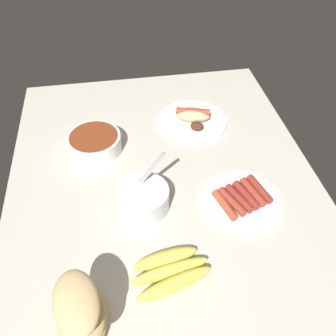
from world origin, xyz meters
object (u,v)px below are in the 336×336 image
object	(u,v)px
bowl_coleslaw	(143,198)
banana_bunch	(170,271)
plate_hotdog_assembled	(193,119)
bowl_chili	(95,142)
plate_sausages	(242,199)
bread_stack	(82,314)

from	to	relation	value
bowl_coleslaw	banana_bunch	distance (cm)	21.81
plate_hotdog_assembled	banana_bunch	bearing A→B (deg)	162.72
bowl_chili	banana_bunch	size ratio (longest dim) A/B	0.86
plate_hotdog_assembled	banana_bunch	size ratio (longest dim) A/B	1.23
bowl_chili	bowl_coleslaw	world-z (taller)	bowl_coleslaw
plate_sausages	bowl_coleslaw	size ratio (longest dim) A/B	1.37
bowl_chili	plate_sausages	xyz separation A→B (cm)	(-28.30, -39.28, -1.97)
bread_stack	bowl_chili	bearing A→B (deg)	-3.11
plate_sausages	banana_bunch	xyz separation A→B (cm)	(-18.64, 23.17, 0.74)
bowl_coleslaw	banana_bunch	world-z (taller)	bowl_coleslaw
bread_stack	banana_bunch	distance (cm)	21.90
bowl_coleslaw	bread_stack	distance (cm)	34.50
bread_stack	banana_bunch	bearing A→B (deg)	-64.41
banana_bunch	bowl_coleslaw	bearing A→B (deg)	9.61
bowl_coleslaw	bread_stack	xyz separation A→B (cm)	(-30.60, 15.52, 3.59)
plate_sausages	banana_bunch	distance (cm)	29.75
plate_sausages	bowl_coleslaw	distance (cm)	27.07
plate_hotdog_assembled	bowl_coleslaw	xyz separation A→B (cm)	(-34.07, 20.90, 1.91)
bowl_coleslaw	plate_sausages	bearing A→B (deg)	-95.95
plate_sausages	bowl_coleslaw	xyz separation A→B (cm)	(2.80, 26.80, 2.54)
bread_stack	banana_bunch	world-z (taller)	bread_stack
plate_sausages	bread_stack	world-z (taller)	bread_stack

